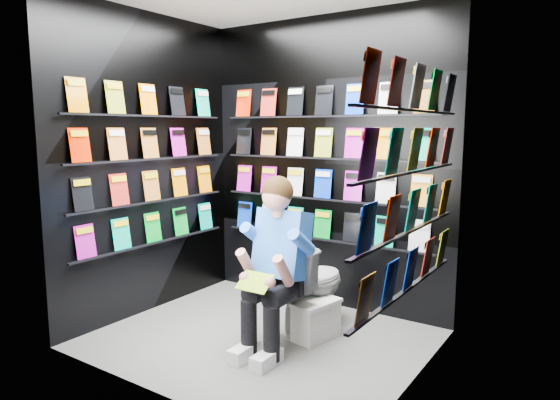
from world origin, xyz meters
The scene contains 13 objects.
floor centered at (0.00, 0.00, 0.00)m, with size 2.40×2.40×0.00m, color slate.
wall_back centered at (0.00, 1.00, 1.30)m, with size 2.40×0.04×2.60m, color black.
wall_front centered at (0.00, -1.00, 1.30)m, with size 2.40×0.04×2.60m, color black.
wall_left centered at (-1.20, 0.00, 1.30)m, with size 0.04×2.00×2.60m, color black.
wall_right centered at (1.20, 0.00, 1.30)m, with size 0.04×2.00×2.60m, color black.
comics_back centered at (0.00, 0.97, 1.31)m, with size 2.10×0.06×1.37m, color #C56E25, non-canonical shape.
comics_left centered at (-1.17, 0.00, 1.31)m, with size 0.06×1.70×1.37m, color #C56E25, non-canonical shape.
comics_right centered at (1.17, 0.00, 1.31)m, with size 0.06×1.70×1.37m, color #C56E25, non-canonical shape.
toilet centered at (0.21, 0.39, 0.37)m, with size 0.42×0.75×0.73m, color white.
longbox centered at (0.35, 0.25, 0.14)m, with size 0.20×0.37×0.27m, color white.
longbox_lid centered at (0.35, 0.25, 0.29)m, with size 0.22×0.38×0.03m, color white.
reader centered at (0.21, 0.01, 0.76)m, with size 0.51×0.75×1.37m, color blue, non-canonical shape.
held_comic centered at (0.21, -0.34, 0.58)m, with size 0.24×0.01×0.17m, color green.
Camera 1 is at (2.18, -2.95, 1.61)m, focal length 32.00 mm.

